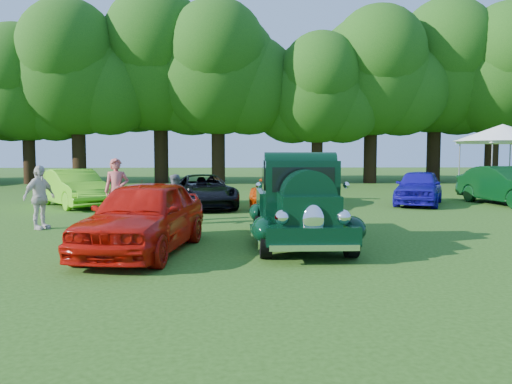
{
  "coord_description": "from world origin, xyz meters",
  "views": [
    {
      "loc": [
        0.32,
        -10.53,
        2.09
      ],
      "look_at": [
        0.78,
        1.99,
        1.1
      ],
      "focal_mm": 35.0,
      "sensor_mm": 36.0,
      "label": 1
    }
  ],
  "objects_px": {
    "spectator_grey": "(175,200)",
    "canopy_tent": "(502,133)",
    "back_car_green": "(508,186)",
    "hero_pickup": "(299,207)",
    "red_convertible": "(144,216)",
    "back_car_blue": "(419,187)",
    "back_car_black": "(203,191)",
    "spectator_pink": "(117,191)",
    "back_car_orange": "(289,187)",
    "spectator_white": "(39,197)",
    "back_car_lime": "(74,188)"
  },
  "relations": [
    {
      "from": "back_car_lime",
      "to": "spectator_grey",
      "type": "relative_size",
      "value": 2.99
    },
    {
      "from": "back_car_green",
      "to": "spectator_grey",
      "type": "height_order",
      "value": "back_car_green"
    },
    {
      "from": "spectator_grey",
      "to": "canopy_tent",
      "type": "xyz_separation_m",
      "value": [
        15.12,
        10.29,
        2.32
      ]
    },
    {
      "from": "back_car_blue",
      "to": "back_car_green",
      "type": "distance_m",
      "value": 3.51
    },
    {
      "from": "hero_pickup",
      "to": "back_car_orange",
      "type": "height_order",
      "value": "hero_pickup"
    },
    {
      "from": "spectator_pink",
      "to": "hero_pickup",
      "type": "bearing_deg",
      "value": -47.62
    },
    {
      "from": "back_car_lime",
      "to": "spectator_grey",
      "type": "xyz_separation_m",
      "value": [
        4.53,
        -5.12,
        0.01
      ]
    },
    {
      "from": "hero_pickup",
      "to": "red_convertible",
      "type": "height_order",
      "value": "hero_pickup"
    },
    {
      "from": "red_convertible",
      "to": "spectator_white",
      "type": "height_order",
      "value": "spectator_white"
    },
    {
      "from": "back_car_black",
      "to": "spectator_pink",
      "type": "relative_size",
      "value": 2.36
    },
    {
      "from": "spectator_pink",
      "to": "spectator_white",
      "type": "bearing_deg",
      "value": -164.47
    },
    {
      "from": "back_car_orange",
      "to": "red_convertible",
      "type": "bearing_deg",
      "value": -97.46
    },
    {
      "from": "red_convertible",
      "to": "back_car_orange",
      "type": "height_order",
      "value": "red_convertible"
    },
    {
      "from": "red_convertible",
      "to": "canopy_tent",
      "type": "height_order",
      "value": "canopy_tent"
    },
    {
      "from": "back_car_black",
      "to": "spectator_grey",
      "type": "distance_m",
      "value": 4.61
    },
    {
      "from": "back_car_black",
      "to": "spectator_grey",
      "type": "xyz_separation_m",
      "value": [
        -0.49,
        -4.59,
        0.11
      ]
    },
    {
      "from": "back_car_black",
      "to": "back_car_orange",
      "type": "distance_m",
      "value": 3.33
    },
    {
      "from": "spectator_white",
      "to": "spectator_grey",
      "type": "bearing_deg",
      "value": -52.92
    },
    {
      "from": "back_car_black",
      "to": "back_car_orange",
      "type": "xyz_separation_m",
      "value": [
        3.31,
        0.33,
        0.12
      ]
    },
    {
      "from": "spectator_pink",
      "to": "canopy_tent",
      "type": "bearing_deg",
      "value": 16.97
    },
    {
      "from": "spectator_pink",
      "to": "spectator_grey",
      "type": "relative_size",
      "value": 1.31
    },
    {
      "from": "back_car_blue",
      "to": "spectator_white",
      "type": "relative_size",
      "value": 2.37
    },
    {
      "from": "red_convertible",
      "to": "back_car_black",
      "type": "relative_size",
      "value": 0.98
    },
    {
      "from": "back_car_blue",
      "to": "canopy_tent",
      "type": "xyz_separation_m",
      "value": [
        6.02,
        4.93,
        2.35
      ]
    },
    {
      "from": "hero_pickup",
      "to": "spectator_grey",
      "type": "xyz_separation_m",
      "value": [
        -3.21,
        3.0,
        -0.09
      ]
    },
    {
      "from": "back_car_blue",
      "to": "back_car_black",
      "type": "bearing_deg",
      "value": -149.83
    },
    {
      "from": "back_car_black",
      "to": "back_car_green",
      "type": "xyz_separation_m",
      "value": [
        12.11,
        0.5,
        0.14
      ]
    },
    {
      "from": "back_car_orange",
      "to": "spectator_white",
      "type": "relative_size",
      "value": 2.97
    },
    {
      "from": "red_convertible",
      "to": "spectator_grey",
      "type": "bearing_deg",
      "value": 96.8
    },
    {
      "from": "back_car_lime",
      "to": "canopy_tent",
      "type": "xyz_separation_m",
      "value": [
        19.65,
        5.17,
        2.33
      ]
    },
    {
      "from": "back_car_orange",
      "to": "spectator_pink",
      "type": "relative_size",
      "value": 2.69
    },
    {
      "from": "spectator_grey",
      "to": "spectator_white",
      "type": "xyz_separation_m",
      "value": [
        -3.6,
        -0.67,
        0.14
      ]
    },
    {
      "from": "back_car_green",
      "to": "canopy_tent",
      "type": "relative_size",
      "value": 0.92
    },
    {
      "from": "red_convertible",
      "to": "back_car_orange",
      "type": "distance_m",
      "value": 9.71
    },
    {
      "from": "spectator_pink",
      "to": "spectator_white",
      "type": "relative_size",
      "value": 1.1
    },
    {
      "from": "spectator_pink",
      "to": "canopy_tent",
      "type": "relative_size",
      "value": 0.38
    },
    {
      "from": "red_convertible",
      "to": "back_car_green",
      "type": "height_order",
      "value": "back_car_green"
    },
    {
      "from": "red_convertible",
      "to": "spectator_pink",
      "type": "relative_size",
      "value": 2.32
    },
    {
      "from": "back_car_orange",
      "to": "canopy_tent",
      "type": "relative_size",
      "value": 1.02
    },
    {
      "from": "red_convertible",
      "to": "spectator_pink",
      "type": "bearing_deg",
      "value": 119.49
    },
    {
      "from": "back_car_blue",
      "to": "spectator_grey",
      "type": "distance_m",
      "value": 10.56
    },
    {
      "from": "back_car_blue",
      "to": "spectator_pink",
      "type": "bearing_deg",
      "value": -130.19
    },
    {
      "from": "red_convertible",
      "to": "canopy_tent",
      "type": "relative_size",
      "value": 0.88
    },
    {
      "from": "red_convertible",
      "to": "canopy_tent",
      "type": "xyz_separation_m",
      "value": [
        15.28,
        14.23,
        2.3
      ]
    },
    {
      "from": "back_car_black",
      "to": "back_car_blue",
      "type": "relative_size",
      "value": 1.1
    },
    {
      "from": "hero_pickup",
      "to": "back_car_orange",
      "type": "distance_m",
      "value": 7.95
    },
    {
      "from": "back_car_lime",
      "to": "spectator_white",
      "type": "relative_size",
      "value": 2.53
    },
    {
      "from": "back_car_lime",
      "to": "spectator_white",
      "type": "bearing_deg",
      "value": -116.98
    },
    {
      "from": "back_car_green",
      "to": "canopy_tent",
      "type": "bearing_deg",
      "value": 55.5
    },
    {
      "from": "back_car_black",
      "to": "canopy_tent",
      "type": "xyz_separation_m",
      "value": [
        14.63,
        5.71,
        2.43
      ]
    }
  ]
}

